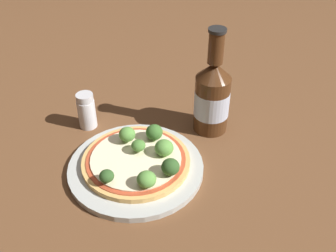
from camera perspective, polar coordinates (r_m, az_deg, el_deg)
ground_plane at (r=0.76m, az=-3.12°, el=-4.96°), size 3.00×3.00×0.00m
plate at (r=0.74m, az=-4.67°, el=-6.00°), size 0.25×0.25×0.01m
pizza at (r=0.73m, az=-4.66°, el=-4.98°), size 0.20×0.20×0.01m
broccoli_floret_0 at (r=0.72m, az=-0.57°, el=-3.18°), size 0.04×0.04×0.03m
broccoli_floret_1 at (r=0.67m, az=-3.14°, el=-7.73°), size 0.03×0.03×0.03m
broccoli_floret_2 at (r=0.68m, az=0.36°, el=-5.97°), size 0.03×0.03×0.03m
broccoli_floret_3 at (r=0.76m, az=-2.01°, el=-0.91°), size 0.03×0.03×0.03m
broccoli_floret_4 at (r=0.76m, az=-5.95°, el=-1.21°), size 0.03×0.03×0.03m
broccoli_floret_5 at (r=0.73m, az=-4.30°, el=-2.90°), size 0.03×0.03×0.03m
broccoli_floret_6 at (r=0.68m, az=-8.90°, el=-7.20°), size 0.03×0.03×0.02m
beer_bottle at (r=0.80m, az=6.43°, el=4.36°), size 0.07×0.07×0.22m
pepper_shaker at (r=0.84m, az=-11.74°, el=2.18°), size 0.04×0.04×0.08m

